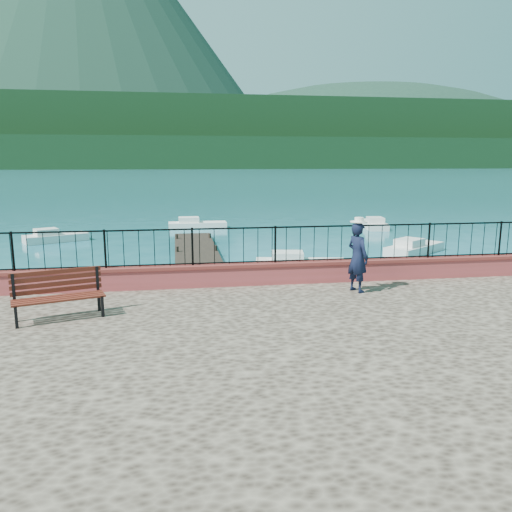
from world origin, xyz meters
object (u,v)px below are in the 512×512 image
object	(u,v)px
person	(358,257)
boat_0	(181,288)
boat_5	(373,222)
park_bench	(59,305)
boat_1	(301,261)
boat_3	(56,235)
boat_4	(198,222)
boat_2	(415,245)

from	to	relation	value
person	boat_0	distance (m)	6.29
boat_0	boat_5	xyz separation A→B (m)	(13.14, 16.07, 0.00)
boat_5	boat_0	bearing A→B (deg)	150.30
park_bench	boat_1	size ratio (longest dim) A/B	0.52
boat_0	boat_1	bearing A→B (deg)	2.32
park_bench	boat_1	distance (m)	11.85
person	boat_1	size ratio (longest dim) A/B	0.48
boat_3	boat_5	xyz separation A→B (m)	(19.95, 2.84, 0.00)
boat_0	boat_4	distance (m)	17.65
boat_1	boat_2	size ratio (longest dim) A/B	1.00
boat_3	boat_4	size ratio (longest dim) A/B	0.86
park_bench	boat_2	world-z (taller)	park_bench
person	boat_2	bearing A→B (deg)	-56.42
park_bench	boat_3	distance (m)	19.09
person	boat_5	xyz separation A→B (m)	(8.77, 20.27, -1.69)
boat_1	boat_4	size ratio (longest dim) A/B	0.96
boat_3	park_bench	bearing A→B (deg)	-104.50
boat_5	boat_4	bearing A→B (deg)	92.19
boat_3	person	bearing A→B (deg)	-84.67
boat_1	boat_5	bearing A→B (deg)	67.05
boat_3	boat_2	bearing A→B (deg)	-47.10
person	boat_5	distance (m)	22.15
boat_2	boat_5	xyz separation A→B (m)	(1.70, 9.39, 0.00)
person	boat_4	world-z (taller)	person
person	boat_4	size ratio (longest dim) A/B	0.46
park_bench	boat_4	size ratio (longest dim) A/B	0.50
boat_0	boat_4	size ratio (longest dim) A/B	1.03
park_bench	boat_4	world-z (taller)	park_bench
boat_0	boat_2	world-z (taller)	same
boat_4	boat_5	size ratio (longest dim) A/B	1.06
boat_0	boat_1	world-z (taller)	same
park_bench	boat_1	bearing A→B (deg)	32.95
park_bench	boat_4	bearing A→B (deg)	62.92
person	boat_4	xyz separation A→B (m)	(-3.06, 21.80, -1.69)
park_bench	person	world-z (taller)	person
boat_0	boat_2	distance (m)	13.25
boat_3	boat_4	bearing A→B (deg)	0.93
boat_3	boat_1	bearing A→B (deg)	-66.25
boat_1	boat_3	distance (m)	15.10
person	boat_1	xyz separation A→B (m)	(0.57, 7.95, -1.69)
person	boat_2	size ratio (longest dim) A/B	0.48
boat_0	boat_3	size ratio (longest dim) A/B	1.19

